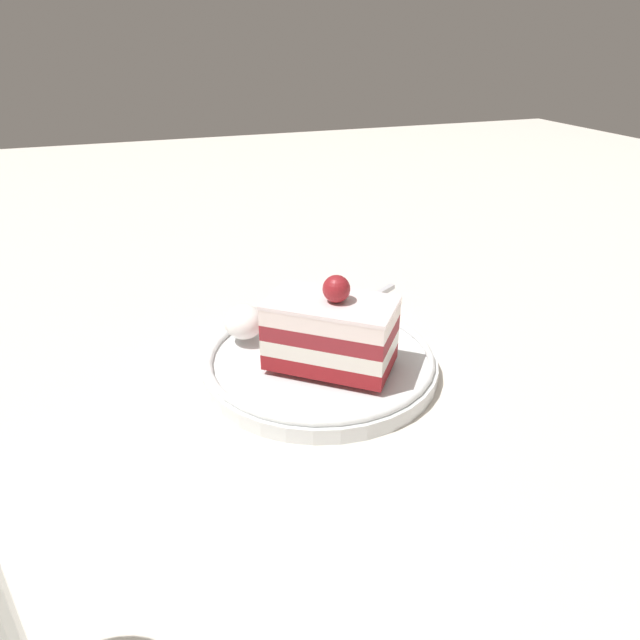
# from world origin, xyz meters

# --- Properties ---
(ground_plane) EXTENTS (2.40, 2.40, 0.00)m
(ground_plane) POSITION_xyz_m (0.00, 0.00, 0.00)
(ground_plane) COLOR silver
(dessert_plate) EXTENTS (0.19, 0.19, 0.02)m
(dessert_plate) POSITION_xyz_m (-0.03, -0.01, 0.01)
(dessert_plate) COLOR white
(dessert_plate) RESTS_ON ground_plane
(cake_slice) EXTENTS (0.11, 0.10, 0.08)m
(cake_slice) POSITION_xyz_m (-0.03, 0.01, 0.05)
(cake_slice) COLOR maroon
(cake_slice) RESTS_ON dessert_plate
(whipped_cream_dollop) EXTENTS (0.03, 0.03, 0.03)m
(whipped_cream_dollop) POSITION_xyz_m (0.03, -0.05, 0.03)
(whipped_cream_dollop) COLOR white
(whipped_cream_dollop) RESTS_ON dessert_plate
(fork) EXTENTS (0.11, 0.07, 0.00)m
(fork) POSITION_xyz_m (-0.08, -0.07, 0.02)
(fork) COLOR silver
(fork) RESTS_ON dessert_plate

